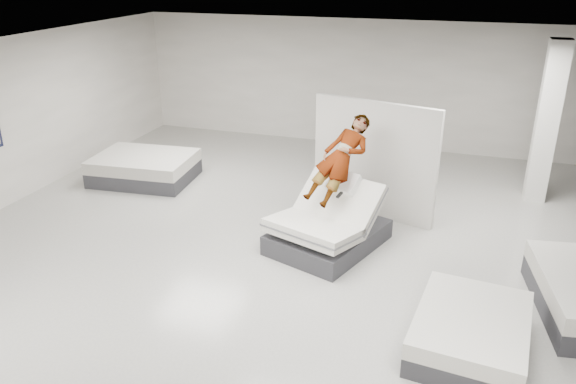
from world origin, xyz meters
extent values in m
plane|color=#B5B3AB|center=(0.00, 0.00, 0.00)|extent=(14.00, 14.00, 0.00)
plane|color=#252527|center=(0.00, 0.00, 3.20)|extent=(14.00, 14.00, 0.00)
cube|color=white|center=(0.00, 7.00, 1.60)|extent=(12.00, 0.04, 3.20)
cube|color=#313136|center=(0.50, 1.20, 0.17)|extent=(1.99, 2.28, 0.34)
cube|color=white|center=(0.60, 1.49, 0.72)|extent=(1.64, 1.30, 0.77)
cube|color=slate|center=(0.60, 1.49, 0.72)|extent=(1.63, 1.21, 0.64)
cube|color=white|center=(0.34, 0.77, 0.50)|extent=(1.68, 1.40, 0.32)
cube|color=slate|center=(0.34, 0.77, 0.50)|extent=(1.70, 1.40, 0.15)
cube|color=silver|center=(0.64, 1.59, 1.04)|extent=(0.62, 0.53, 0.35)
imported|color=slate|center=(0.60, 1.49, 1.23)|extent=(1.12, 1.70, 1.43)
cube|color=black|center=(0.69, 1.08, 1.02)|extent=(0.09, 0.15, 0.08)
cube|color=silver|center=(0.96, 2.70, 1.11)|extent=(2.39, 0.71, 2.21)
cube|color=#313136|center=(2.87, -0.91, 0.13)|extent=(1.51, 1.91, 0.27)
cube|color=white|center=(2.87, -0.91, 0.38)|extent=(1.51, 1.91, 0.22)
cube|color=#313136|center=(-4.13, 2.94, 0.16)|extent=(2.21, 1.73, 0.31)
cube|color=white|center=(-4.13, 2.94, 0.44)|extent=(2.21, 1.73, 0.26)
cube|color=white|center=(4.00, 4.50, 1.60)|extent=(0.40, 0.40, 3.20)
camera|label=1|loc=(2.48, -7.12, 4.57)|focal=35.00mm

